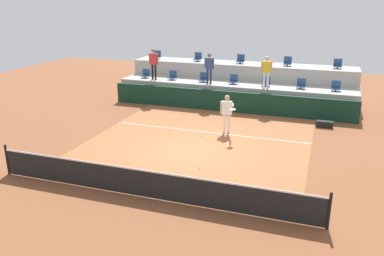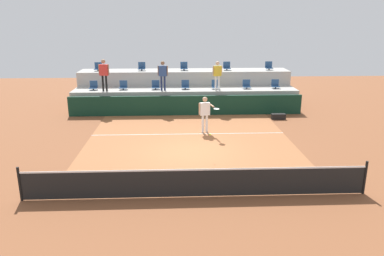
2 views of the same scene
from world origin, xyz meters
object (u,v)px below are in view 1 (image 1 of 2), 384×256
Objects in this scene: stadium_chair_upper_right at (287,62)px; spectator_in_white at (267,69)px; stadium_chair_lower_far_right at (336,87)px; spectator_leaning_on_rail at (154,61)px; tennis_ball at (202,136)px; stadium_chair_lower_center at (233,80)px; stadium_chair_upper_far_right at (338,65)px; stadium_chair_lower_right at (301,84)px; stadium_chair_lower_mid_right at (266,82)px; tennis_player at (227,110)px; spectator_in_grey at (209,65)px; equipment_bag at (324,124)px; stadium_chair_lower_far_left at (146,74)px; stadium_chair_upper_left at (198,58)px; stadium_chair_lower_mid_left at (203,78)px; stadium_chair_upper_far_left at (157,55)px; stadium_chair_lower_left at (173,76)px; stadium_chair_upper_center at (240,60)px.

spectator_in_white is (-0.83, -2.18, -0.08)m from stadium_chair_upper_right.
stadium_chair_upper_right is (-2.66, 1.80, 0.85)m from stadium_chair_lower_far_right.
tennis_ball is at bearing -55.02° from spectator_leaning_on_rail.
stadium_chair_upper_far_right reaches higher than stadium_chair_lower_center.
stadium_chair_lower_far_right is at bearing 0.00° from stadium_chair_lower_right.
stadium_chair_lower_mid_right reaches higher than tennis_player.
spectator_leaning_on_rail is (-4.58, -0.38, 0.87)m from stadium_chair_lower_center.
spectator_in_grey reaches higher than spectator_in_white.
tennis_ball is 0.09× the size of equipment_bag.
spectator_in_white reaches higher than stadium_chair_lower_center.
equipment_bag is at bearing -95.14° from stadium_chair_upper_far_right.
stadium_chair_lower_far_left is 1.00× the size of stadium_chair_upper_left.
stadium_chair_lower_mid_right is 8.06m from tennis_ball.
stadium_chair_upper_far_left is at bearing 153.46° from stadium_chair_lower_mid_left.
stadium_chair_lower_far_right is 0.32× the size of spectator_in_white.
stadium_chair_upper_far_left is (-1.74, 1.80, 0.85)m from stadium_chair_lower_left.
tennis_player is 6.97m from spectator_leaning_on_rail.
stadium_chair_upper_far_right is at bearing 31.99° from spectator_in_white.
spectator_leaning_on_rail is (-9.90, -0.38, 0.87)m from stadium_chair_lower_far_right.
stadium_chair_lower_far_left is 3.58m from stadium_chair_lower_mid_left.
stadium_chair_lower_right is at bearing 0.00° from stadium_chair_lower_mid_left.
spectator_leaning_on_rail reaches higher than stadium_chair_upper_far_right.
stadium_chair_lower_left is at bearing 175.94° from spectator_in_white.
stadium_chair_lower_right is 4.96m from spectator_in_grey.
stadium_chair_upper_right and stadium_chair_upper_far_right have the same top height.
stadium_chair_upper_far_left and stadium_chair_upper_center have the same top height.
stadium_chair_upper_center is 9.90m from tennis_ball.
stadium_chair_upper_right reaches higher than stadium_chair_lower_right.
stadium_chair_upper_right is at bearing 145.91° from stadium_chair_lower_far_right.
stadium_chair_lower_far_left is 1.99m from stadium_chair_upper_far_left.
stadium_chair_lower_mid_left and stadium_chair_lower_far_right have the same top height.
stadium_chair_lower_right is 7.65× the size of tennis_ball.
stadium_chair_lower_right is 0.30× the size of tennis_player.
stadium_chair_lower_right is at bearing 0.00° from stadium_chair_lower_center.
stadium_chair_lower_mid_right is 0.32× the size of spectator_in_white.
stadium_chair_lower_mid_right is at bearing 180.00° from stadium_chair_lower_right.
stadium_chair_upper_left reaches higher than tennis_ball.
stadium_chair_lower_center is 5.63m from equipment_bag.
tennis_player is 1.03× the size of spectator_in_grey.
stadium_chair_lower_center is 3.60m from stadium_chair_lower_right.
stadium_chair_upper_center is 5.35m from stadium_chair_upper_far_right.
stadium_chair_upper_far_left is at bearing 165.79° from stadium_chair_lower_mid_right.
stadium_chair_upper_center reaches higher than stadium_chair_lower_far_left.
stadium_chair_upper_left is 4.98m from spectator_in_white.
stadium_chair_upper_center is at bearing 90.98° from stadium_chair_lower_center.
stadium_chair_upper_right is (6.25, 1.80, 0.85)m from stadium_chair_lower_left.
stadium_chair_lower_mid_right is at bearing -22.13° from stadium_chair_upper_left.
stadium_chair_lower_mid_left is at bearing 180.00° from stadium_chair_lower_mid_right.
tennis_player is at bearing -61.14° from stadium_chair_lower_mid_left.
stadium_chair_upper_far_right is at bearing 46.36° from stadium_chair_lower_right.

